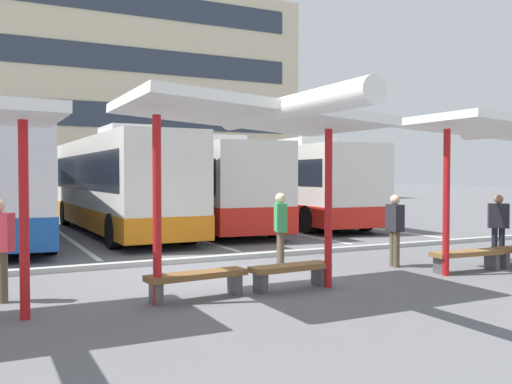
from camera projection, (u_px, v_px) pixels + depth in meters
name	position (u px, v px, depth m)	size (l,w,h in m)	color
ground_plane	(218.00, 275.00, 11.65)	(160.00, 160.00, 0.00)	slate
terminal_building	(41.00, 96.00, 44.49)	(40.05, 12.96, 19.41)	beige
coach_bus_1	(4.00, 185.00, 17.71)	(3.33, 11.26, 3.81)	silver
coach_bus_2	(117.00, 185.00, 19.93)	(2.76, 11.80, 3.69)	silver
coach_bus_3	(206.00, 187.00, 21.71)	(3.41, 11.29, 3.48)	silver
coach_bus_4	(292.00, 185.00, 23.68)	(3.31, 10.89, 3.53)	silver
lane_stripe_2	(62.00, 234.00, 19.71)	(0.16, 14.00, 0.01)	white
lane_stripe_3	(163.00, 229.00, 21.35)	(0.16, 14.00, 0.01)	white
lane_stripe_4	(250.00, 225.00, 22.99)	(0.16, 14.00, 0.01)	white
lane_stripe_5	(325.00, 222.00, 24.63)	(0.16, 14.00, 0.01)	white
waiting_shelter_1	(256.00, 118.00, 9.31)	(4.25, 4.82, 3.33)	red
bench_1	(197.00, 279.00, 9.36)	(1.80, 0.60, 0.45)	brown
bench_2	(291.00, 271.00, 10.15)	(1.60, 0.53, 0.45)	brown
bench_3	(467.00, 256.00, 11.99)	(1.74, 0.52, 0.45)	brown
platform_kerb	(189.00, 260.00, 13.23)	(44.00, 0.24, 0.12)	#ADADA8
waiting_passenger_0	(281.00, 225.00, 12.28)	(0.37, 0.53, 1.69)	brown
waiting_passenger_2	(395.00, 225.00, 12.62)	(0.30, 0.50, 1.63)	brown
waiting_passenger_3	(498.00, 223.00, 13.53)	(0.50, 0.47, 1.60)	black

